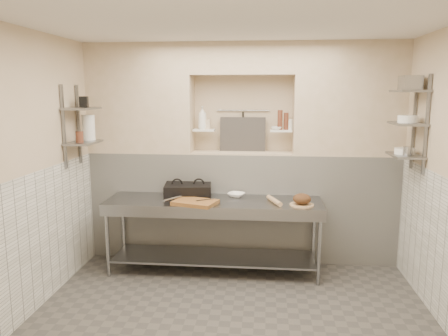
# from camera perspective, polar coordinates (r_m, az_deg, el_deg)

# --- Properties ---
(floor) EXTENTS (4.00, 3.90, 0.10)m
(floor) POSITION_cam_1_polar(r_m,az_deg,el_deg) (4.50, 0.89, -19.95)
(floor) COLOR #4B4843
(floor) RESTS_ON ground
(ceiling) EXTENTS (4.00, 3.90, 0.10)m
(ceiling) POSITION_cam_1_polar(r_m,az_deg,el_deg) (3.96, 1.01, 19.50)
(ceiling) COLOR silver
(ceiling) RESTS_ON ground
(wall_left) EXTENTS (0.10, 3.90, 2.80)m
(wall_left) POSITION_cam_1_polar(r_m,az_deg,el_deg) (4.62, -25.30, -0.90)
(wall_left) COLOR beige
(wall_left) RESTS_ON ground
(wall_back) EXTENTS (4.00, 0.10, 2.80)m
(wall_back) POSITION_cam_1_polar(r_m,az_deg,el_deg) (5.95, 2.52, 2.26)
(wall_back) COLOR beige
(wall_back) RESTS_ON ground
(wall_front) EXTENTS (4.00, 0.10, 2.80)m
(wall_front) POSITION_cam_1_polar(r_m,az_deg,el_deg) (2.07, -3.66, -12.52)
(wall_front) COLOR beige
(wall_front) RESTS_ON ground
(backwall_lower) EXTENTS (4.00, 0.40, 1.40)m
(backwall_lower) POSITION_cam_1_polar(r_m,az_deg,el_deg) (5.84, 2.33, -4.89)
(backwall_lower) COLOR white
(backwall_lower) RESTS_ON floor
(alcove_sill) EXTENTS (1.30, 0.40, 0.02)m
(alcove_sill) POSITION_cam_1_polar(r_m,az_deg,el_deg) (5.70, 2.38, 2.03)
(alcove_sill) COLOR beige
(alcove_sill) RESTS_ON backwall_lower
(backwall_pillar_left) EXTENTS (1.35, 0.40, 1.40)m
(backwall_pillar_left) POSITION_cam_1_polar(r_m,az_deg,el_deg) (5.87, -10.74, 8.85)
(backwall_pillar_left) COLOR beige
(backwall_pillar_left) RESTS_ON backwall_lower
(backwall_pillar_right) EXTENTS (1.35, 0.40, 1.40)m
(backwall_pillar_right) POSITION_cam_1_polar(r_m,az_deg,el_deg) (5.73, 15.94, 8.62)
(backwall_pillar_right) COLOR beige
(backwall_pillar_right) RESTS_ON backwall_lower
(backwall_header) EXTENTS (1.30, 0.40, 0.40)m
(backwall_header) POSITION_cam_1_polar(r_m,az_deg,el_deg) (5.66, 2.47, 14.04)
(backwall_header) COLOR beige
(backwall_header) RESTS_ON backwall_lower
(wainscot_left) EXTENTS (0.02, 3.90, 1.40)m
(wainscot_left) POSITION_cam_1_polar(r_m,az_deg,el_deg) (4.76, -24.04, -9.23)
(wainscot_left) COLOR white
(wainscot_left) RESTS_ON floor
(alcove_shelf_left) EXTENTS (0.28, 0.16, 0.02)m
(alcove_shelf_left) POSITION_cam_1_polar(r_m,az_deg,el_deg) (5.72, -2.62, 4.97)
(alcove_shelf_left) COLOR white
(alcove_shelf_left) RESTS_ON backwall_lower
(alcove_shelf_right) EXTENTS (0.28, 0.16, 0.02)m
(alcove_shelf_right) POSITION_cam_1_polar(r_m,az_deg,el_deg) (5.66, 7.48, 4.85)
(alcove_shelf_right) COLOR white
(alcove_shelf_right) RESTS_ON backwall_lower
(utensil_rail) EXTENTS (0.70, 0.02, 0.02)m
(utensil_rail) POSITION_cam_1_polar(r_m,az_deg,el_deg) (5.82, 2.52, 7.53)
(utensil_rail) COLOR gray
(utensil_rail) RESTS_ON wall_back
(hanging_steel) EXTENTS (0.02, 0.02, 0.30)m
(hanging_steel) POSITION_cam_1_polar(r_m,az_deg,el_deg) (5.81, 2.49, 5.85)
(hanging_steel) COLOR black
(hanging_steel) RESTS_ON utensil_rail
(splash_panel) EXTENTS (0.60, 0.08, 0.45)m
(splash_panel) POSITION_cam_1_polar(r_m,az_deg,el_deg) (5.78, 2.46, 4.42)
(splash_panel) COLOR #383330
(splash_panel) RESTS_ON alcove_sill
(shelf_rail_left_a) EXTENTS (0.03, 0.03, 0.95)m
(shelf_rail_left_a) POSITION_cam_1_polar(r_m,az_deg,el_deg) (5.64, -18.45, 5.43)
(shelf_rail_left_a) COLOR slate
(shelf_rail_left_a) RESTS_ON wall_left
(shelf_rail_left_b) EXTENTS (0.03, 0.03, 0.95)m
(shelf_rail_left_b) POSITION_cam_1_polar(r_m,az_deg,el_deg) (5.28, -20.21, 5.06)
(shelf_rail_left_b) COLOR slate
(shelf_rail_left_b) RESTS_ON wall_left
(wall_shelf_left_lower) EXTENTS (0.30, 0.50, 0.02)m
(wall_shelf_left_lower) POSITION_cam_1_polar(r_m,az_deg,el_deg) (5.42, -17.89, 3.17)
(wall_shelf_left_lower) COLOR slate
(wall_shelf_left_lower) RESTS_ON wall_left
(wall_shelf_left_upper) EXTENTS (0.30, 0.50, 0.03)m
(wall_shelf_left_upper) POSITION_cam_1_polar(r_m,az_deg,el_deg) (5.39, -18.11, 7.40)
(wall_shelf_left_upper) COLOR slate
(wall_shelf_left_upper) RESTS_ON wall_left
(shelf_rail_right_a) EXTENTS (0.03, 0.03, 1.05)m
(shelf_rail_right_a) POSITION_cam_1_polar(r_m,az_deg,el_deg) (5.41, 23.56, 5.48)
(shelf_rail_right_a) COLOR slate
(shelf_rail_right_a) RESTS_ON wall_right
(shelf_rail_right_b) EXTENTS (0.03, 0.03, 1.05)m
(shelf_rail_right_b) POSITION_cam_1_polar(r_m,az_deg,el_deg) (5.03, 24.94, 5.11)
(shelf_rail_right_b) COLOR slate
(shelf_rail_right_b) RESTS_ON wall_right
(wall_shelf_right_lower) EXTENTS (0.30, 0.50, 0.02)m
(wall_shelf_right_lower) POSITION_cam_1_polar(r_m,az_deg,el_deg) (5.22, 22.55, 1.54)
(wall_shelf_right_lower) COLOR slate
(wall_shelf_right_lower) RESTS_ON wall_right
(wall_shelf_right_mid) EXTENTS (0.30, 0.50, 0.02)m
(wall_shelf_right_mid) POSITION_cam_1_polar(r_m,az_deg,el_deg) (5.18, 22.81, 5.37)
(wall_shelf_right_mid) COLOR slate
(wall_shelf_right_mid) RESTS_ON wall_right
(wall_shelf_right_upper) EXTENTS (0.30, 0.50, 0.03)m
(wall_shelf_right_upper) POSITION_cam_1_polar(r_m,az_deg,el_deg) (5.17, 23.07, 9.23)
(wall_shelf_right_upper) COLOR slate
(wall_shelf_right_upper) RESTS_ON wall_right
(prep_table) EXTENTS (2.60, 0.70, 0.90)m
(prep_table) POSITION_cam_1_polar(r_m,az_deg,el_deg) (5.34, -1.36, -6.95)
(prep_table) COLOR gray
(prep_table) RESTS_ON floor
(panini_press) EXTENTS (0.62, 0.48, 0.16)m
(panini_press) POSITION_cam_1_polar(r_m,az_deg,el_deg) (5.49, -4.72, -2.90)
(panini_press) COLOR black
(panini_press) RESTS_ON prep_table
(cutting_board) EXTENTS (0.56, 0.46, 0.04)m
(cutting_board) POSITION_cam_1_polar(r_m,az_deg,el_deg) (5.11, -3.77, -4.50)
(cutting_board) COLOR brown
(cutting_board) RESTS_ON prep_table
(knife_blade) EXTENTS (0.21, 0.16, 0.01)m
(knife_blade) POSITION_cam_1_polar(r_m,az_deg,el_deg) (5.12, -2.48, -4.16)
(knife_blade) COLOR gray
(knife_blade) RESTS_ON cutting_board
(tongs) EXTENTS (0.17, 0.26, 0.03)m
(tongs) POSITION_cam_1_polar(r_m,az_deg,el_deg) (5.16, -6.73, -3.98)
(tongs) COLOR gray
(tongs) RESTS_ON cutting_board
(mixing_bowl) EXTENTS (0.26, 0.26, 0.05)m
(mixing_bowl) POSITION_cam_1_polar(r_m,az_deg,el_deg) (5.45, 1.62, -3.51)
(mixing_bowl) COLOR white
(mixing_bowl) RESTS_ON prep_table
(rolling_pin) EXTENTS (0.19, 0.37, 0.06)m
(rolling_pin) POSITION_cam_1_polar(r_m,az_deg,el_deg) (5.18, 6.58, -4.26)
(rolling_pin) COLOR tan
(rolling_pin) RESTS_ON prep_table
(bread_board) EXTENTS (0.28, 0.28, 0.02)m
(bread_board) POSITION_cam_1_polar(r_m,az_deg,el_deg) (5.12, 10.12, -4.76)
(bread_board) COLOR tan
(bread_board) RESTS_ON prep_table
(bread_loaf) EXTENTS (0.21, 0.21, 0.13)m
(bread_loaf) POSITION_cam_1_polar(r_m,az_deg,el_deg) (5.10, 10.15, -3.99)
(bread_loaf) COLOR #4C2D19
(bread_loaf) RESTS_ON bread_board
(bottle_soap) EXTENTS (0.12, 0.12, 0.30)m
(bottle_soap) POSITION_cam_1_polar(r_m,az_deg,el_deg) (5.70, -2.84, 6.57)
(bottle_soap) COLOR white
(bottle_soap) RESTS_ON alcove_shelf_left
(jar_alcove) EXTENTS (0.08, 0.08, 0.12)m
(jar_alcove) POSITION_cam_1_polar(r_m,az_deg,el_deg) (5.72, -2.23, 5.72)
(jar_alcove) COLOR beige
(jar_alcove) RESTS_ON alcove_shelf_left
(bowl_alcove) EXTENTS (0.18, 0.18, 0.04)m
(bowl_alcove) POSITION_cam_1_polar(r_m,az_deg,el_deg) (5.64, 6.86, 5.19)
(bowl_alcove) COLOR white
(bowl_alcove) RESTS_ON alcove_shelf_right
(condiment_a) EXTENTS (0.06, 0.06, 0.22)m
(condiment_a) POSITION_cam_1_polar(r_m,az_deg,el_deg) (5.66, 8.12, 6.07)
(condiment_a) COLOR #592D1E
(condiment_a) RESTS_ON alcove_shelf_right
(condiment_b) EXTENTS (0.06, 0.06, 0.25)m
(condiment_b) POSITION_cam_1_polar(r_m,az_deg,el_deg) (5.64, 7.32, 6.24)
(condiment_b) COLOR #592D1E
(condiment_b) RESTS_ON alcove_shelf_right
(condiment_c) EXTENTS (0.08, 0.08, 0.13)m
(condiment_c) POSITION_cam_1_polar(r_m,az_deg,el_deg) (5.70, 8.59, 5.66)
(condiment_c) COLOR white
(condiment_c) RESTS_ON alcove_shelf_right
(jug_left) EXTENTS (0.15, 0.15, 0.30)m
(jug_left) POSITION_cam_1_polar(r_m,az_deg,el_deg) (5.56, -17.27, 5.07)
(jug_left) COLOR white
(jug_left) RESTS_ON wall_shelf_left_lower
(jar_left) EXTENTS (0.09, 0.09, 0.13)m
(jar_left) POSITION_cam_1_polar(r_m,az_deg,el_deg) (5.32, -18.35, 3.88)
(jar_left) COLOR #592D1E
(jar_left) RESTS_ON wall_shelf_left_lower
(box_left_upper) EXTENTS (0.11, 0.11, 0.13)m
(box_left_upper) POSITION_cam_1_polar(r_m,az_deg,el_deg) (5.46, -17.82, 8.23)
(box_left_upper) COLOR black
(box_left_upper) RESTS_ON wall_shelf_left_upper
(bowl_right) EXTENTS (0.22, 0.22, 0.06)m
(bowl_right) POSITION_cam_1_polar(r_m,az_deg,el_deg) (5.23, 22.51, 2.06)
(bowl_right) COLOR white
(bowl_right) RESTS_ON wall_shelf_right_lower
(canister_right) EXTENTS (0.10, 0.10, 0.10)m
(canister_right) POSITION_cam_1_polar(r_m,az_deg,el_deg) (5.13, 22.86, 2.08)
(canister_right) COLOR gray
(canister_right) RESTS_ON wall_shelf_right_lower
(bowl_right_mid) EXTENTS (0.21, 0.21, 0.08)m
(bowl_right_mid) POSITION_cam_1_polar(r_m,az_deg,el_deg) (5.17, 22.88, 5.93)
(bowl_right_mid) COLOR white
(bowl_right_mid) RESTS_ON wall_shelf_right_mid
(basket_right) EXTENTS (0.20, 0.24, 0.15)m
(basket_right) POSITION_cam_1_polar(r_m,az_deg,el_deg) (5.16, 23.16, 10.20)
(basket_right) COLOR gray
(basket_right) RESTS_ON wall_shelf_right_upper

